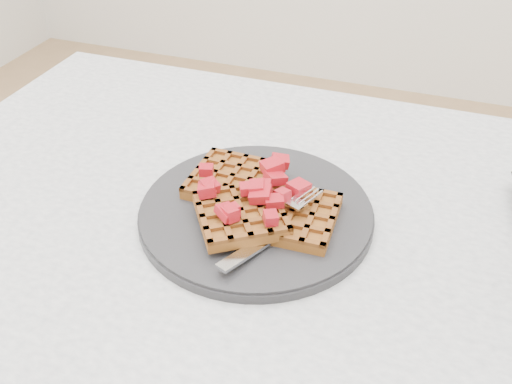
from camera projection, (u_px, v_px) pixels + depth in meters
table at (309, 306)px, 0.76m from camera, size 1.20×0.80×0.75m
plate at (256, 212)px, 0.72m from camera, size 0.30×0.30×0.02m
waffles at (255, 202)px, 0.71m from camera, size 0.20×0.20×0.03m
strawberry_pile at (256, 183)px, 0.70m from camera, size 0.15×0.15×0.02m
fork at (279, 229)px, 0.67m from camera, size 0.09×0.18×0.02m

